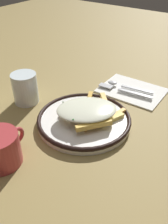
% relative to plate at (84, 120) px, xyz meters
% --- Properties ---
extents(ground_plane, '(2.60, 2.60, 0.00)m').
position_rel_plate_xyz_m(ground_plane, '(0.00, 0.00, -0.01)').
color(ground_plane, olive).
extents(plate, '(0.25, 0.25, 0.02)m').
position_rel_plate_xyz_m(plate, '(0.00, 0.00, 0.00)').
color(plate, white).
rests_on(plate, ground_plane).
extents(fries_heap, '(0.20, 0.19, 0.04)m').
position_rel_plate_xyz_m(fries_heap, '(0.01, -0.01, 0.03)').
color(fries_heap, '#E8C062').
rests_on(fries_heap, plate).
extents(napkin, '(0.15, 0.20, 0.01)m').
position_rel_plate_xyz_m(napkin, '(0.23, -0.03, -0.01)').
color(napkin, white).
rests_on(napkin, ground_plane).
extents(fork, '(0.04, 0.18, 0.01)m').
position_rel_plate_xyz_m(fork, '(0.20, -0.01, -0.00)').
color(fork, silver).
rests_on(fork, napkin).
extents(spoon, '(0.04, 0.15, 0.01)m').
position_rel_plate_xyz_m(spoon, '(0.22, 0.01, 0.00)').
color(spoon, silver).
rests_on(spoon, napkin).
extents(water_glass, '(0.07, 0.07, 0.09)m').
position_rel_plate_xyz_m(water_glass, '(-0.01, 0.20, 0.03)').
color(water_glass, silver).
rests_on(water_glass, ground_plane).
extents(coffee_mug, '(0.11, 0.09, 0.07)m').
position_rel_plate_xyz_m(coffee_mug, '(-0.22, 0.06, 0.03)').
color(coffee_mug, '#A93538').
rests_on(coffee_mug, ground_plane).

